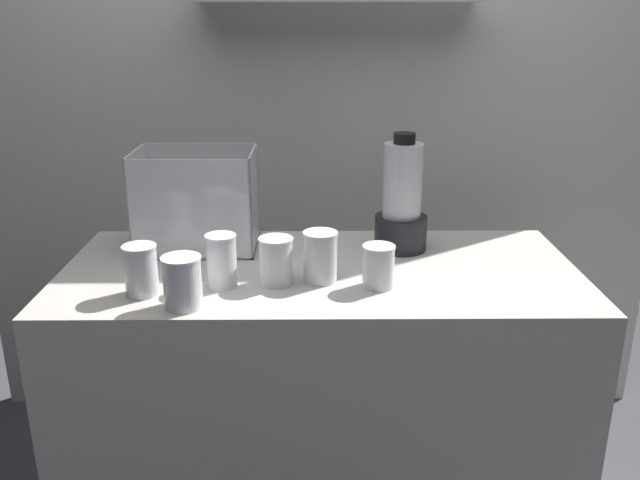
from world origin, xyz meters
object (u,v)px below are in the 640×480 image
at_px(juice_cup_orange_left, 183,286).
at_px(juice_cup_mango_far_right, 322,260).
at_px(juice_cup_mango_rightmost, 378,268).
at_px(juice_cup_pomegranate_middle, 222,263).
at_px(blender_pitcher, 402,204).
at_px(carrot_display_bin, 196,217).
at_px(juice_cup_carrot_far_left, 141,273).
at_px(juice_cup_pomegranate_right, 276,263).

distance_m(juice_cup_orange_left, juice_cup_mango_far_right, 0.36).
height_order(juice_cup_orange_left, juice_cup_mango_rightmost, juice_cup_orange_left).
bearing_deg(juice_cup_pomegranate_middle, juice_cup_mango_rightmost, -1.39).
bearing_deg(juice_cup_mango_rightmost, blender_pitcher, 72.19).
relative_size(carrot_display_bin, juice_cup_pomegranate_middle, 2.51).
height_order(juice_cup_carrot_far_left, juice_cup_mango_rightmost, juice_cup_carrot_far_left).
distance_m(blender_pitcher, juice_cup_orange_left, 0.70).
relative_size(carrot_display_bin, juice_cup_mango_rightmost, 3.10).
relative_size(juice_cup_pomegranate_right, juice_cup_mango_rightmost, 1.11).
height_order(juice_cup_carrot_far_left, juice_cup_orange_left, juice_cup_carrot_far_left).
xyz_separation_m(juice_cup_orange_left, juice_cup_mango_far_right, (0.33, 0.16, 0.00)).
height_order(juice_cup_pomegranate_right, juice_cup_mango_rightmost, juice_cup_pomegranate_right).
bearing_deg(juice_cup_mango_far_right, carrot_display_bin, 143.97).
distance_m(juice_cup_carrot_far_left, juice_cup_pomegranate_right, 0.33).
xyz_separation_m(carrot_display_bin, juice_cup_pomegranate_right, (0.25, -0.28, -0.04)).
distance_m(juice_cup_pomegranate_middle, juice_cup_pomegranate_right, 0.14).
bearing_deg(blender_pitcher, carrot_display_bin, 177.62).
distance_m(juice_cup_mango_far_right, juice_cup_mango_rightmost, 0.15).
xyz_separation_m(juice_cup_carrot_far_left, juice_cup_pomegranate_right, (0.33, 0.07, 0.00)).
relative_size(blender_pitcher, juice_cup_pomegranate_right, 2.80).
bearing_deg(juice_cup_pomegranate_right, juice_cup_orange_left, -145.79).
bearing_deg(blender_pitcher, juice_cup_pomegranate_right, -143.51).
height_order(blender_pitcher, juice_cup_mango_far_right, blender_pitcher).
bearing_deg(juice_cup_orange_left, juice_cup_mango_far_right, 25.78).
xyz_separation_m(blender_pitcher, juice_cup_carrot_far_left, (-0.68, -0.33, -0.08)).
height_order(juice_cup_orange_left, juice_cup_mango_far_right, juice_cup_mango_far_right).
bearing_deg(carrot_display_bin, juice_cup_mango_far_right, -36.03).
relative_size(blender_pitcher, juice_cup_carrot_far_left, 2.69).
bearing_deg(juice_cup_carrot_far_left, blender_pitcher, 25.80).
bearing_deg(juice_cup_orange_left, juice_cup_carrot_far_left, 146.80).
bearing_deg(juice_cup_mango_rightmost, carrot_display_bin, 148.78).
relative_size(carrot_display_bin, juice_cup_orange_left, 2.71).
distance_m(juice_cup_carrot_far_left, juice_cup_pomegranate_middle, 0.20).
bearing_deg(juice_cup_carrot_far_left, juice_cup_orange_left, -33.20).
bearing_deg(juice_cup_mango_far_right, blender_pitcher, 46.36).
xyz_separation_m(juice_cup_orange_left, juice_cup_pomegranate_right, (0.21, 0.14, 0.00)).
bearing_deg(juice_cup_mango_far_right, juice_cup_mango_rightmost, -16.09).
relative_size(juice_cup_carrot_far_left, juice_cup_orange_left, 1.01).
xyz_separation_m(juice_cup_pomegranate_right, juice_cup_mango_far_right, (0.12, 0.02, 0.00)).
bearing_deg(juice_cup_mango_far_right, juice_cup_carrot_far_left, -169.37).
height_order(carrot_display_bin, juice_cup_pomegranate_middle, carrot_display_bin).
relative_size(juice_cup_carrot_far_left, juice_cup_mango_far_right, 0.96).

